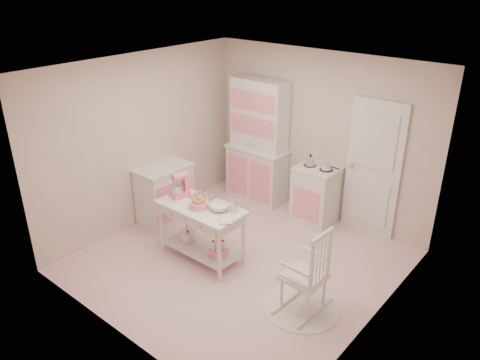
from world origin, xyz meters
name	(u,v)px	position (x,y,z in m)	size (l,w,h in m)	color
room_shell	(240,148)	(0.00, 0.00, 1.65)	(3.84, 3.84, 2.62)	pink
door	(373,169)	(0.95, 1.87, 1.02)	(0.82, 0.05, 2.04)	silver
hutch	(257,142)	(-1.01, 1.66, 1.04)	(1.06, 0.50, 2.08)	silver
stove	(316,195)	(0.19, 1.61, 0.46)	(0.62, 0.57, 0.92)	silver
base_cabinet	(165,194)	(-1.63, 0.13, 0.46)	(0.54, 0.84, 0.92)	silver
lace_rug	(302,307)	(1.18, -0.27, 0.01)	(0.92, 0.92, 0.01)	white
rocking_chair	(304,269)	(1.18, -0.27, 0.55)	(0.48, 0.72, 1.10)	silver
work_table	(202,232)	(-0.45, -0.26, 0.40)	(1.20, 0.60, 0.80)	silver
stand_mixer	(179,185)	(-0.87, -0.24, 0.97)	(0.20, 0.28, 0.34)	pink
cookie_tray	(202,198)	(-0.60, -0.08, 0.81)	(0.34, 0.24, 0.02)	silver
bread_basket	(199,205)	(-0.43, -0.31, 0.85)	(0.25, 0.25, 0.09)	pink
mixing_bowl	(219,207)	(-0.19, -0.18, 0.84)	(0.27, 0.27, 0.08)	silver
metal_pitcher	(234,206)	(-0.01, -0.10, 0.89)	(0.10, 0.10, 0.17)	silver
recipe_book	(220,220)	(0.00, -0.38, 0.81)	(0.17, 0.22, 0.02)	silver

